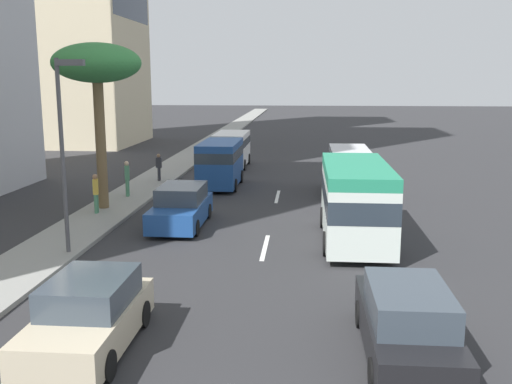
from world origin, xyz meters
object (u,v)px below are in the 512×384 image
at_px(pedestrian_by_tree, 159,166).
at_px(street_lamp, 64,134).
at_px(car_third, 89,316).
at_px(minibus_fourth, 356,199).
at_px(palm_tree, 97,67).
at_px(van_fifth, 232,147).
at_px(car_seventh, 181,207).
at_px(van_lead, 220,161).
at_px(pedestrian_mid_block, 127,177).
at_px(car_sixth, 406,323).
at_px(van_second, 349,168).
at_px(pedestrian_near_lamp, 96,192).

relative_size(pedestrian_by_tree, street_lamp, 0.24).
xyz_separation_m(car_third, minibus_fourth, (9.35, -6.57, 0.83)).
relative_size(pedestrian_by_tree, palm_tree, 0.21).
height_order(minibus_fourth, street_lamp, street_lamp).
distance_m(van_fifth, car_seventh, 16.43).
height_order(van_lead, pedestrian_by_tree, van_lead).
xyz_separation_m(minibus_fourth, car_seventh, (1.69, 6.86, -0.80)).
height_order(pedestrian_mid_block, pedestrian_by_tree, pedestrian_mid_block).
bearing_deg(car_sixth, van_second, -0.30).
height_order(pedestrian_near_lamp, street_lamp, street_lamp).
bearing_deg(van_lead, palm_tree, -34.84).
relative_size(car_third, van_fifth, 0.83).
distance_m(car_sixth, palm_tree, 18.39).
relative_size(van_second, pedestrian_near_lamp, 2.89).
bearing_deg(street_lamp, car_seventh, -33.00).
distance_m(minibus_fourth, pedestrian_by_tree, 15.36).
relative_size(minibus_fourth, pedestrian_mid_block, 3.74).
height_order(van_fifth, pedestrian_mid_block, van_fifth).
height_order(pedestrian_by_tree, street_lamp, street_lamp).
height_order(van_lead, minibus_fourth, minibus_fourth).
distance_m(pedestrian_near_lamp, palm_tree, 5.45).
height_order(van_fifth, pedestrian_near_lamp, van_fifth).
xyz_separation_m(van_lead, pedestrian_near_lamp, (-7.49, 4.38, -0.34)).
distance_m(car_sixth, pedestrian_near_lamp, 16.63).
distance_m(car_third, car_sixth, 6.91).
relative_size(van_fifth, pedestrian_mid_block, 2.86).
bearing_deg(car_seventh, car_third, 1.53).
bearing_deg(car_sixth, van_lead, 19.21).
xyz_separation_m(van_fifth, pedestrian_mid_block, (-11.31, 3.80, -0.20)).
relative_size(pedestrian_mid_block, pedestrian_by_tree, 1.14).
bearing_deg(car_third, van_fifth, -179.36).
height_order(car_third, palm_tree, palm_tree).
distance_m(car_third, car_seventh, 11.04).
xyz_separation_m(van_second, van_fifth, (9.07, 7.31, -0.03)).
xyz_separation_m(pedestrian_mid_block, pedestrian_by_tree, (4.63, -0.44, -0.14)).
relative_size(car_seventh, pedestrian_near_lamp, 2.69).
height_order(van_second, minibus_fourth, minibus_fourth).
height_order(van_lead, car_seventh, van_lead).
bearing_deg(van_second, van_fifth, 38.89).
distance_m(car_third, palm_tree, 15.29).
bearing_deg(van_fifth, pedestrian_near_lamp, -15.01).
bearing_deg(pedestrian_mid_block, street_lamp, -16.40).
relative_size(van_fifth, pedestrian_by_tree, 3.27).
distance_m(palm_tree, street_lamp, 7.33).
relative_size(car_third, palm_tree, 0.57).
bearing_deg(van_lead, pedestrian_mid_block, -48.00).
relative_size(minibus_fourth, palm_tree, 0.90).
xyz_separation_m(van_lead, car_third, (-19.88, 0.03, -0.69)).
bearing_deg(van_lead, van_fifth, -177.42).
bearing_deg(street_lamp, pedestrian_by_tree, 2.17).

